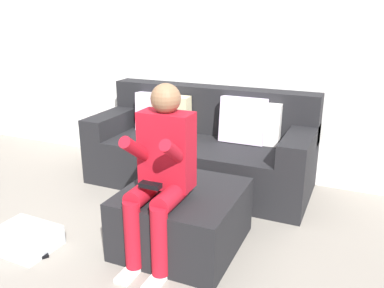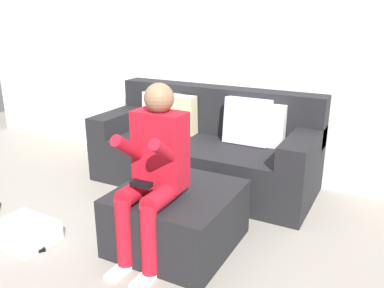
# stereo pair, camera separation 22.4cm
# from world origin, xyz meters

# --- Properties ---
(ground_plane) EXTENTS (8.20, 8.20, 0.00)m
(ground_plane) POSITION_xyz_m (0.00, 0.00, 0.00)
(ground_plane) COLOR gray
(wall_back) EXTENTS (6.31, 0.10, 2.43)m
(wall_back) POSITION_xyz_m (0.00, 2.04, 1.22)
(wall_back) COLOR white
(wall_back) RESTS_ON ground_plane
(couch_sectional) EXTENTS (2.13, 0.89, 0.92)m
(couch_sectional) POSITION_xyz_m (0.26, 1.62, 0.36)
(couch_sectional) COLOR black
(couch_sectional) RESTS_ON ground_plane
(ottoman) EXTENTS (0.80, 0.83, 0.43)m
(ottoman) POSITION_xyz_m (0.58, 0.50, 0.22)
(ottoman) COLOR black
(ottoman) RESTS_ON ground_plane
(person_seated) EXTENTS (0.35, 0.58, 1.20)m
(person_seated) POSITION_xyz_m (0.51, 0.31, 0.66)
(person_seated) COLOR red
(person_seated) RESTS_ON ground_plane
(storage_bin) EXTENTS (0.45, 0.36, 0.15)m
(storage_bin) POSITION_xyz_m (-0.44, 0.00, 0.07)
(storage_bin) COLOR silver
(storage_bin) RESTS_ON ground_plane
(remote_by_storage_bin) EXTENTS (0.17, 0.14, 0.02)m
(remote_by_storage_bin) POSITION_xyz_m (-0.29, 0.00, 0.01)
(remote_by_storage_bin) COLOR black
(remote_by_storage_bin) RESTS_ON ground_plane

